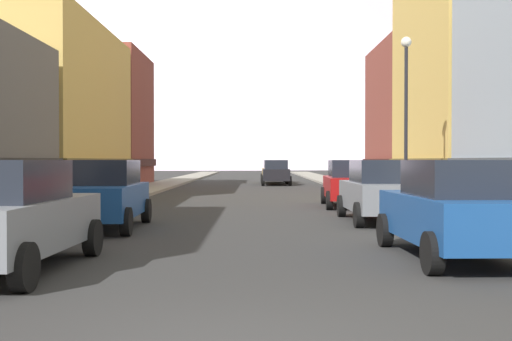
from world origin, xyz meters
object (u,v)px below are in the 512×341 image
Objects in this scene: potted_plant_1 at (491,201)px; streetlamp_right at (409,96)px; car_right_0 at (461,209)px; car_driving_1 at (279,172)px; car_left_0 at (9,215)px; car_left_1 at (105,194)px; car_driving_0 at (277,171)px; car_right_2 at (354,183)px; potted_plant_0 at (43,195)px; car_right_1 at (385,191)px.

streetlamp_right reaches higher than potted_plant_1.
streetlamp_right is (1.55, 10.68, 3.09)m from car_right_0.
streetlamp_right reaches higher than car_driving_1.
car_left_0 is 1.00× the size of car_left_1.
potted_plant_1 is (3.20, 7.43, -0.33)m from car_right_0.
car_right_0 is 39.23m from car_driving_0.
car_right_0 is 0.99× the size of car_right_2.
car_driving_0 is 1.00× the size of car_driving_1.
car_right_0 and car_right_2 have the same top height.
potted_plant_0 reaches higher than potted_plant_1.
car_driving_0 reaches higher than potted_plant_1.
car_driving_1 reaches higher than potted_plant_1.
car_driving_0 is (-2.20, 26.20, 0.00)m from car_right_2.
car_right_1 is (7.60, 8.25, 0.00)m from car_left_0.
car_left_0 is at bearing -90.00° from car_left_1.
car_left_0 reaches higher than potted_plant_0.
car_driving_1 is at bearing 94.59° from car_right_1.
car_right_1 is at bearing 47.35° from car_left_0.
potted_plant_0 is (-10.80, -3.07, -0.29)m from car_right_2.
car_left_1 is 29.70m from car_driving_1.
car_right_0 is 0.76× the size of streetlamp_right.
car_right_1 is 0.99× the size of car_right_2.
car_driving_1 is at bearing 101.33° from potted_plant_1.
car_right_2 reaches higher than potted_plant_1.
car_left_0 and car_driving_0 have the same top height.
streetlamp_right reaches higher than potted_plant_0.
streetlamp_right is (1.55, -2.29, 3.09)m from car_right_2.
potted_plant_1 is (10.80, 2.26, -0.33)m from car_left_1.
streetlamp_right is (9.15, 5.51, 3.09)m from car_left_1.
car_left_1 is at bearing 90.00° from car_left_0.
car_right_0 is at bearing 9.69° from car_left_0.
car_right_2 is 21.52m from car_driving_1.
potted_plant_1 is (3.20, 0.48, -0.33)m from car_right_1.
car_right_0 is 1.01× the size of car_driving_0.
car_left_0 is 7.71m from car_right_0.
car_right_1 and car_right_2 have the same top height.
car_right_1 and car_driving_1 have the same top height.
potted_plant_0 is 12.83m from streetlamp_right.
potted_plant_1 is at bearing -78.67° from car_driving_1.
car_right_1 is at bearing -89.97° from car_right_2.
car_right_2 is 1.02× the size of car_driving_0.
car_left_1 is 0.76× the size of streetlamp_right.
potted_plant_0 is at bearing 105.94° from car_left_0.
car_right_0 is 4.95× the size of potted_plant_0.
car_driving_0 is (-2.20, 32.22, 0.00)m from car_right_1.
streetlamp_right is (1.55, 3.73, 3.09)m from car_right_1.
car_left_1 is at bearing -100.48° from car_driving_1.
car_right_1 is at bearing -86.09° from car_driving_0.
car_right_0 is 1.01× the size of car_driving_1.
car_left_0 is 0.76× the size of streetlamp_right.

